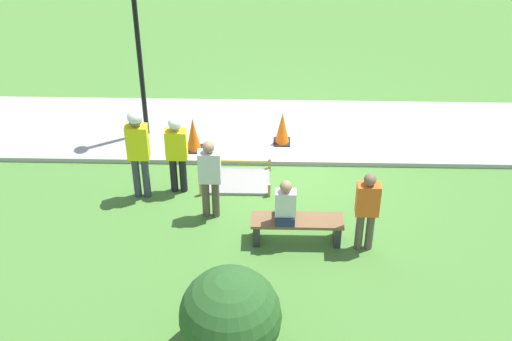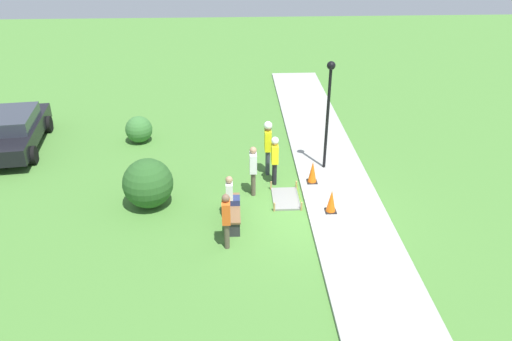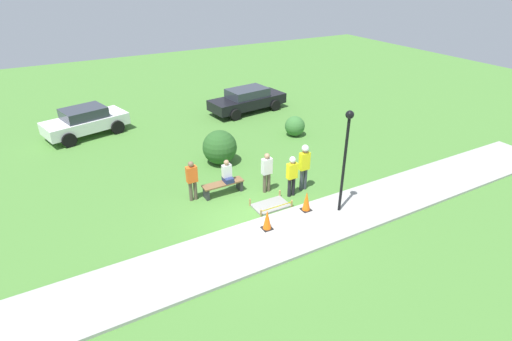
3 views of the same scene
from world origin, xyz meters
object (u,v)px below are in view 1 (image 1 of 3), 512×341
(worker_supervisor, at_px, (177,149))
(traffic_cone_far_patch, at_px, (193,134))
(park_bench, at_px, (297,226))
(person_seated_on_bench, at_px, (285,205))
(worker_assistant, at_px, (138,145))
(traffic_cone_near_patch, at_px, (282,128))
(bystander_in_orange_shirt, at_px, (367,208))
(bystander_in_gray_shirt, at_px, (210,175))
(lamppost_near, at_px, (137,27))

(worker_supervisor, bearing_deg, traffic_cone_far_patch, -98.27)
(traffic_cone_far_patch, xyz_separation_m, park_bench, (-2.06, 2.64, -0.13))
(park_bench, xyz_separation_m, worker_supervisor, (2.24, -1.40, 0.64))
(park_bench, bearing_deg, person_seated_on_bench, 13.00)
(person_seated_on_bench, xyz_separation_m, worker_assistant, (2.70, -1.27, 0.33))
(traffic_cone_near_patch, height_order, traffic_cone_far_patch, traffic_cone_far_patch)
(traffic_cone_near_patch, bearing_deg, traffic_cone_far_patch, 9.17)
(bystander_in_orange_shirt, xyz_separation_m, bystander_in_gray_shirt, (2.74, -0.83, 0.02))
(worker_supervisor, xyz_separation_m, lamppost_near, (0.87, -1.81, 1.59))
(person_seated_on_bench, xyz_separation_m, bystander_in_orange_shirt, (-1.39, 0.11, 0.07))
(traffic_cone_far_patch, height_order, worker_assistant, worker_assistant)
(worker_assistant, bearing_deg, bystander_in_gray_shirt, 157.76)
(traffic_cone_near_patch, relative_size, traffic_cone_far_patch, 0.97)
(park_bench, height_order, worker_assistant, worker_assistant)
(park_bench, xyz_separation_m, bystander_in_orange_shirt, (-1.17, 0.16, 0.57))
(bystander_in_gray_shirt, bearing_deg, worker_assistant, -22.24)
(traffic_cone_far_patch, distance_m, worker_supervisor, 1.35)
(traffic_cone_far_patch, relative_size, worker_supervisor, 0.45)
(traffic_cone_near_patch, bearing_deg, bystander_in_gray_shirt, 59.76)
(park_bench, relative_size, lamppost_near, 0.43)
(worker_assistant, bearing_deg, traffic_cone_far_patch, -121.34)
(bystander_in_orange_shirt, distance_m, lamppost_near, 5.69)
(person_seated_on_bench, bearing_deg, bystander_in_gray_shirt, -27.97)
(person_seated_on_bench, distance_m, bystander_in_orange_shirt, 1.39)
(park_bench, bearing_deg, bystander_in_gray_shirt, -23.05)
(worker_supervisor, bearing_deg, bystander_in_gray_shirt, 132.51)
(traffic_cone_far_patch, bearing_deg, person_seated_on_bench, 124.44)
(traffic_cone_far_patch, xyz_separation_m, worker_assistant, (0.86, 1.41, 0.70))
(park_bench, bearing_deg, traffic_cone_near_patch, -85.09)
(worker_assistant, distance_m, lamppost_near, 2.44)
(traffic_cone_far_patch, xyz_separation_m, lamppost_near, (1.05, -0.58, 2.10))
(park_bench, relative_size, bystander_in_gray_shirt, 0.98)
(worker_supervisor, distance_m, bystander_in_gray_shirt, 0.99)
(traffic_cone_far_patch, height_order, worker_supervisor, worker_supervisor)
(traffic_cone_near_patch, relative_size, park_bench, 0.45)
(park_bench, xyz_separation_m, bystander_in_gray_shirt, (1.57, -0.67, 0.59))
(worker_assistant, xyz_separation_m, bystander_in_orange_shirt, (-4.09, 1.38, -0.26))
(traffic_cone_far_patch, distance_m, park_bench, 3.35)
(worker_supervisor, relative_size, lamppost_near, 0.45)
(bystander_in_gray_shirt, bearing_deg, traffic_cone_far_patch, -76.01)
(traffic_cone_far_patch, xyz_separation_m, person_seated_on_bench, (-1.84, 2.69, 0.37))
(lamppost_near, bearing_deg, bystander_in_gray_shirt, 121.13)
(lamppost_near, bearing_deg, park_bench, 134.03)
(traffic_cone_near_patch, relative_size, bystander_in_gray_shirt, 0.44)
(person_seated_on_bench, bearing_deg, lamppost_near, -48.48)
(person_seated_on_bench, distance_m, worker_assistant, 3.01)
(park_bench, relative_size, worker_supervisor, 0.97)
(traffic_cone_near_patch, height_order, worker_supervisor, worker_supervisor)
(park_bench, relative_size, worker_assistant, 0.84)
(bystander_in_orange_shirt, distance_m, bystander_in_gray_shirt, 2.86)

